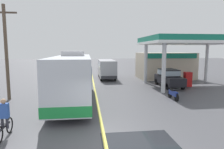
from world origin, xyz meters
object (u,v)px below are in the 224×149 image
car_at_pump (169,77)px  motorcycle_parked_forecourt (173,94)px  pedestrian_near_pump (163,77)px  coach_bus_main (73,78)px  cyclist_on_shoulder (5,120)px  pedestrian_by_shop (165,78)px  minibus_opposing_lane (107,67)px

car_at_pump → motorcycle_parked_forecourt: bearing=-109.4°
car_at_pump → pedestrian_near_pump: 0.96m
coach_bus_main → cyclist_on_shoulder: (-2.51, -6.23, -0.94)m
pedestrian_by_shop → cyclist_on_shoulder: bearing=-136.9°
minibus_opposing_lane → pedestrian_by_shop: (5.40, -6.69, -0.54)m
motorcycle_parked_forecourt → pedestrian_near_pump: bearing=75.6°
pedestrian_by_shop → pedestrian_near_pump: bearing=81.3°
cyclist_on_shoulder → pedestrian_near_pump: (11.63, 11.59, 0.15)m
coach_bus_main → car_at_pump: size_ratio=2.63×
car_at_pump → cyclist_on_shoulder: bearing=-138.1°
motorcycle_parked_forecourt → minibus_opposing_lane: bearing=108.4°
cyclist_on_shoulder → pedestrian_near_pump: bearing=44.9°
coach_bus_main → motorcycle_parked_forecourt: 7.70m
minibus_opposing_lane → cyclist_on_shoulder: bearing=-109.3°
car_at_pump → cyclist_on_shoulder: 15.98m
motorcycle_parked_forecourt → pedestrian_near_pump: (1.56, 6.07, 0.49)m
car_at_pump → minibus_opposing_lane: bearing=130.5°
pedestrian_near_pump → minibus_opposing_lane: bearing=133.4°
coach_bus_main → minibus_opposing_lane: bearing=72.2°
cyclist_on_shoulder → pedestrian_near_pump: size_ratio=1.10×
cyclist_on_shoulder → motorcycle_parked_forecourt: cyclist_on_shoulder is taller
minibus_opposing_lane → motorcycle_parked_forecourt: 12.61m
car_at_pump → pedestrian_by_shop: size_ratio=2.53×
car_at_pump → minibus_opposing_lane: size_ratio=0.69×
motorcycle_parked_forecourt → pedestrian_by_shop: (1.43, 5.23, 0.49)m
car_at_pump → pedestrian_near_pump: car_at_pump is taller
pedestrian_near_pump → pedestrian_by_shop: 0.85m
car_at_pump → motorcycle_parked_forecourt: car_at_pump is taller
car_at_pump → motorcycle_parked_forecourt: size_ratio=2.33×
minibus_opposing_lane → pedestrian_near_pump: size_ratio=3.69×
car_at_pump → motorcycle_parked_forecourt: 5.50m
minibus_opposing_lane → pedestrian_near_pump: (5.52, -5.85, -0.54)m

